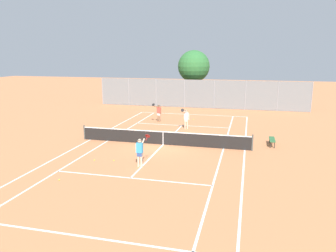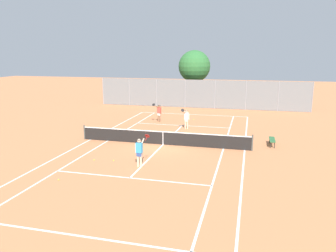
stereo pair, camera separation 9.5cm
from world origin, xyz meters
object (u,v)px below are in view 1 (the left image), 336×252
object	(u,v)px
loose_tennis_ball_4	(193,119)
player_far_right	(186,118)
player_far_left	(159,112)
tennis_net	(163,138)
loose_tennis_ball_3	(100,138)
loose_tennis_ball_0	(94,160)
tree_behind_left	(194,67)
player_near_side	(140,151)
loose_tennis_ball_1	(59,180)
loose_tennis_ball_5	(183,118)
loose_tennis_ball_2	(114,160)
courtside_bench	(272,140)

from	to	relation	value
loose_tennis_ball_4	player_far_right	bearing A→B (deg)	-89.31
player_far_left	loose_tennis_ball_4	size ratio (longest dim) A/B	26.88
tennis_net	loose_tennis_ball_3	bearing A→B (deg)	172.77
loose_tennis_ball_0	tree_behind_left	world-z (taller)	tree_behind_left
player_near_side	loose_tennis_ball_1	xyz separation A→B (m)	(-3.24, -2.90, -0.89)
player_far_right	loose_tennis_ball_5	bearing A→B (deg)	104.11
loose_tennis_ball_2	courtside_bench	world-z (taller)	courtside_bench
loose_tennis_ball_0	tree_behind_left	xyz separation A→B (m)	(1.89, 23.66, 4.49)
loose_tennis_ball_3	loose_tennis_ball_4	world-z (taller)	same
player_near_side	loose_tennis_ball_3	size ratio (longest dim) A/B	26.88
tennis_net	player_far_left	bearing A→B (deg)	107.76
loose_tennis_ball_5	tree_behind_left	distance (m)	10.78
loose_tennis_ball_4	loose_tennis_ball_0	bearing A→B (deg)	-104.90
loose_tennis_ball_4	courtside_bench	xyz separation A→B (m)	(6.71, -7.60, 0.38)
player_far_right	tree_behind_left	world-z (taller)	tree_behind_left
player_far_right	loose_tennis_ball_0	distance (m)	10.23
player_near_side	loose_tennis_ball_4	bearing A→B (deg)	87.35
player_near_side	loose_tennis_ball_3	bearing A→B (deg)	133.19
player_far_left	courtside_bench	distance (m)	11.22
player_far_left	loose_tennis_ball_2	size ratio (longest dim) A/B	26.88
player_near_side	loose_tennis_ball_2	bearing A→B (deg)	162.10
loose_tennis_ball_2	loose_tennis_ball_3	bearing A→B (deg)	123.86
tennis_net	loose_tennis_ball_4	xyz separation A→B (m)	(0.56, 9.19, -0.48)
player_far_right	loose_tennis_ball_1	xyz separation A→B (m)	(-3.93, -12.77, -0.89)
player_far_left	loose_tennis_ball_3	xyz separation A→B (m)	(-2.72, -6.70, -0.89)
loose_tennis_ball_3	tree_behind_left	world-z (taller)	tree_behind_left
loose_tennis_ball_4	loose_tennis_ball_5	distance (m)	1.12
loose_tennis_ball_1	loose_tennis_ball_4	xyz separation A→B (m)	(3.88, 16.76, 0.00)
tennis_net	loose_tennis_ball_2	xyz separation A→B (m)	(-1.90, -4.09, -0.48)
player_far_right	loose_tennis_ball_2	world-z (taller)	player_far_right
loose_tennis_ball_1	tree_behind_left	size ratio (longest dim) A/B	0.01
player_far_right	loose_tennis_ball_0	bearing A→B (deg)	-110.96
loose_tennis_ball_4	loose_tennis_ball_5	xyz separation A→B (m)	(-1.05, 0.37, 0.00)
loose_tennis_ball_2	loose_tennis_ball_3	distance (m)	5.70
player_far_left	courtside_bench	bearing A→B (deg)	-30.88
player_near_side	loose_tennis_ball_4	distance (m)	13.91
player_far_right	loose_tennis_ball_0	world-z (taller)	player_far_right
player_far_right	courtside_bench	xyz separation A→B (m)	(6.66, -3.60, -0.52)
tennis_net	loose_tennis_ball_5	xyz separation A→B (m)	(-0.49, 9.57, -0.48)
loose_tennis_ball_5	courtside_bench	size ratio (longest dim) A/B	0.04
player_near_side	tree_behind_left	distance (m)	24.31
courtside_bench	player_far_right	bearing A→B (deg)	151.59
player_near_side	loose_tennis_ball_0	bearing A→B (deg)	173.09
loose_tennis_ball_2	loose_tennis_ball_5	size ratio (longest dim) A/B	1.00
loose_tennis_ball_4	tree_behind_left	distance (m)	11.23
player_near_side	courtside_bench	world-z (taller)	player_near_side
loose_tennis_ball_0	loose_tennis_ball_1	xyz separation A→B (m)	(-0.28, -3.25, 0.00)
player_near_side	courtside_bench	size ratio (longest dim) A/B	1.18
player_near_side	loose_tennis_ball_1	bearing A→B (deg)	-138.19
tennis_net	courtside_bench	distance (m)	7.44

